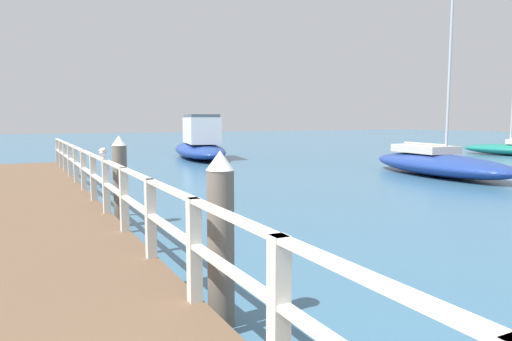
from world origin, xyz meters
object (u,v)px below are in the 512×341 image
object	(u,v)px
dock_piling_near	(221,238)
boat_1	(438,163)
boat_2	(200,144)
dock_piling_far	(120,181)
seagull_foreground	(103,151)

from	to	relation	value
dock_piling_near	boat_1	distance (m)	15.29
boat_1	boat_2	xyz separation A→B (m)	(-5.37, 11.90, 0.33)
dock_piling_near	boat_1	xyz separation A→B (m)	(12.72, 8.48, -0.44)
dock_piling_near	boat_2	size ratio (longest dim) A/B	0.21
dock_piling_near	dock_piling_far	xyz separation A→B (m)	(0.00, 5.17, 0.00)
dock_piling_far	boat_2	size ratio (longest dim) A/B	0.21
dock_piling_far	boat_2	world-z (taller)	boat_2
dock_piling_near	dock_piling_far	world-z (taller)	same
dock_piling_far	dock_piling_near	bearing A→B (deg)	-90.00
seagull_foreground	boat_2	world-z (taller)	boat_2
dock_piling_far	boat_1	world-z (taller)	boat_1
seagull_foreground	boat_1	size ratio (longest dim) A/B	0.05
boat_1	dock_piling_near	bearing A→B (deg)	41.39
dock_piling_near	boat_2	bearing A→B (deg)	70.17
dock_piling_near	boat_1	world-z (taller)	boat_1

